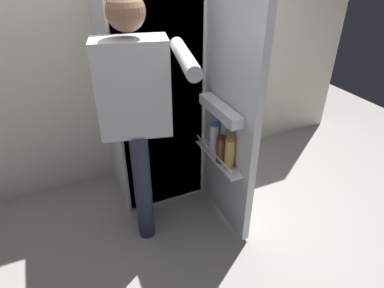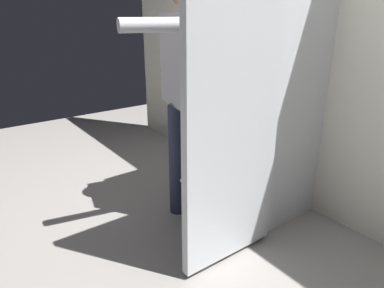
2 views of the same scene
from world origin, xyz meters
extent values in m
plane|color=gray|center=(0.00, 0.00, 0.00)|extent=(6.60, 6.60, 0.00)
cube|color=silver|center=(0.00, 0.86, 1.25)|extent=(4.40, 0.10, 2.49)
cube|color=silver|center=(0.00, 0.53, 0.89)|extent=(0.66, 0.56, 1.78)
cube|color=white|center=(0.00, 0.25, 0.89)|extent=(0.62, 0.01, 1.74)
cube|color=white|center=(0.00, 0.30, 1.00)|extent=(0.58, 0.09, 0.01)
cube|color=silver|center=(0.36, -0.08, 0.89)|extent=(0.05, 0.66, 1.72)
cube|color=white|center=(0.28, -0.08, 0.56)|extent=(0.10, 0.54, 0.01)
cylinder|color=silver|center=(0.24, -0.08, 0.62)|extent=(0.01, 0.52, 0.01)
cube|color=white|center=(0.28, -0.08, 0.94)|extent=(0.09, 0.46, 0.07)
cylinder|color=white|center=(0.29, 0.00, 0.68)|extent=(0.06, 0.06, 0.22)
cylinder|color=#335BB2|center=(0.29, 0.00, 0.80)|extent=(0.05, 0.05, 0.02)
cylinder|color=tan|center=(0.29, -0.22, 0.68)|extent=(0.07, 0.07, 0.22)
cylinder|color=#996623|center=(0.29, -0.22, 0.79)|extent=(0.06, 0.06, 0.02)
cylinder|color=brown|center=(0.28, -0.13, 0.66)|extent=(0.07, 0.07, 0.18)
cylinder|color=black|center=(0.28, -0.13, 0.76)|extent=(0.06, 0.06, 0.02)
cylinder|color=#2D334C|center=(-0.23, 0.12, 0.42)|extent=(0.12, 0.12, 0.84)
cylinder|color=#2D334C|center=(-0.27, -0.03, 0.42)|extent=(0.12, 0.12, 0.84)
cube|color=silver|center=(-0.25, 0.05, 1.13)|extent=(0.47, 0.31, 0.59)
cylinder|color=silver|center=(-0.20, 0.26, 1.11)|extent=(0.08, 0.08, 0.56)
cylinder|color=silver|center=(-0.03, -0.23, 1.37)|extent=(0.21, 0.56, 0.08)
camera|label=1|loc=(-0.69, -1.79, 1.86)|focal=30.72mm
camera|label=2|loc=(1.66, -1.33, 1.43)|focal=32.62mm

